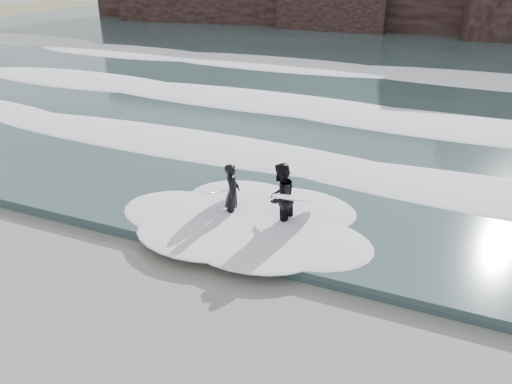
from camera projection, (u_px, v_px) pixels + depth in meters
ground at (150, 344)px, 9.53m from camera, size 120.00×120.00×0.00m
sea at (397, 62)px, 33.47m from camera, size 90.00×52.00×0.30m
foam_near at (302, 162)px, 16.81m from camera, size 60.00×3.20×0.20m
foam_mid at (351, 108)px, 22.59m from camera, size 60.00×4.00×0.24m
foam_far at (387, 69)px, 30.03m from camera, size 60.00×4.80×0.30m
surfer_left at (230, 192)px, 13.59m from camera, size 0.97×1.86×1.69m
surfer_right at (282, 198)px, 13.04m from camera, size 1.37×2.23×1.91m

